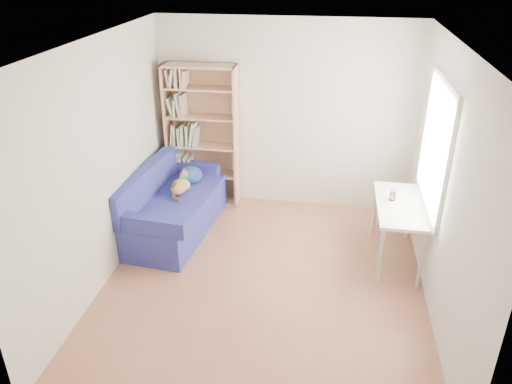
% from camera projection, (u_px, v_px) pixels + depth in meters
% --- Properties ---
extents(ground, '(4.00, 4.00, 0.00)m').
position_uv_depth(ground, '(264.00, 281.00, 5.60)').
color(ground, brown).
rests_on(ground, ground).
extents(room_shell, '(3.54, 4.04, 2.62)m').
position_uv_depth(room_shell, '(276.00, 144.00, 4.90)').
color(room_shell, silver).
rests_on(room_shell, ground).
extents(sofa, '(1.02, 1.87, 0.88)m').
position_uv_depth(sofa, '(172.00, 207.00, 6.48)').
color(sofa, navy).
rests_on(sofa, ground).
extents(bookshelf, '(1.00, 0.31, 1.99)m').
position_uv_depth(bookshelf, '(203.00, 142.00, 6.97)').
color(bookshelf, tan).
rests_on(bookshelf, ground).
extents(desk, '(0.53, 1.15, 0.75)m').
position_uv_depth(desk, '(400.00, 210.00, 5.70)').
color(desk, white).
rests_on(desk, ground).
extents(pen_cup, '(0.08, 0.08, 0.15)m').
position_uv_depth(pen_cup, '(393.00, 196.00, 5.73)').
color(pen_cup, white).
rests_on(pen_cup, desk).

